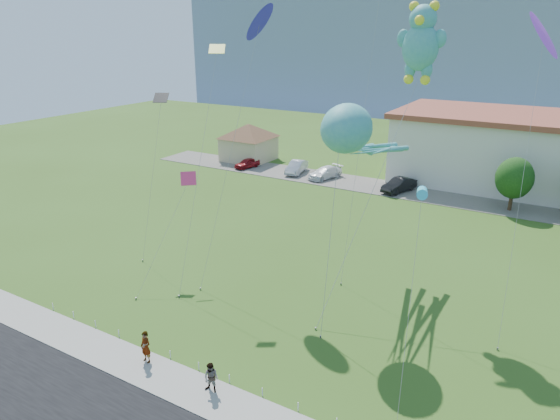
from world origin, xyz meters
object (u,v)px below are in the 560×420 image
(parked_car_silver, at_px, (296,167))
(parked_car_white, at_px, (325,173))
(teddy_bear_kite, at_px, (421,41))
(pedestrian_right, at_px, (211,378))
(parked_car_red, at_px, (247,163))
(pavilion, at_px, (249,139))
(parked_car_black, at_px, (399,185))
(octopus_kite, at_px, (355,138))
(pedestrian_left, at_px, (146,347))

(parked_car_silver, xyz_separation_m, parked_car_white, (4.14, -0.34, -0.07))
(parked_car_white, distance_m, teddy_bear_kite, 29.50)
(pedestrian_right, xyz_separation_m, parked_car_silver, (-15.73, 37.71, -0.09))
(parked_car_red, distance_m, teddy_bear_kite, 36.10)
(pavilion, relative_size, teddy_bear_kite, 0.49)
(pavilion, relative_size, parked_car_silver, 1.99)
(parked_car_red, bearing_deg, teddy_bear_kite, -20.95)
(parked_car_red, relative_size, parked_car_white, 0.75)
(parked_car_black, bearing_deg, octopus_kite, -61.76)
(pedestrian_left, distance_m, parked_car_black, 36.64)
(pavilion, height_order, octopus_kite, octopus_kite)
(parked_car_silver, distance_m, parked_car_white, 4.15)
(octopus_kite, bearing_deg, teddy_bear_kite, 65.38)
(parked_car_red, height_order, parked_car_white, parked_car_white)
(pedestrian_right, bearing_deg, teddy_bear_kite, 70.97)
(parked_car_black, xyz_separation_m, teddy_bear_kite, (6.16, -18.91, 15.56))
(pavilion, height_order, pedestrian_left, pavilion)
(parked_car_white, bearing_deg, pavilion, -174.49)
(parked_car_black, relative_size, teddy_bear_kite, 0.25)
(pavilion, height_order, parked_car_red, pavilion)
(parked_car_silver, distance_m, parked_car_black, 13.59)
(pedestrian_right, xyz_separation_m, teddy_bear_kite, (3.98, 17.79, 15.48))
(pedestrian_right, bearing_deg, parked_car_silver, 106.23)
(pedestrian_left, xyz_separation_m, parked_car_silver, (-11.21, 37.58, -0.19))
(parked_car_silver, distance_m, octopus_kite, 31.90)
(parked_car_white, bearing_deg, pedestrian_left, -60.88)
(pedestrian_right, xyz_separation_m, parked_car_black, (-2.18, 36.70, -0.08))
(parked_car_red, xyz_separation_m, octopus_kite, (24.25, -23.69, 10.08))
(parked_car_red, distance_m, parked_car_silver, 6.84)
(pedestrian_right, bearing_deg, pedestrian_left, 171.96)
(parked_car_red, bearing_deg, parked_car_black, 14.65)
(parked_car_red, distance_m, parked_car_white, 10.91)
(parked_car_white, bearing_deg, parked_car_red, -157.84)
(parked_car_red, relative_size, parked_car_black, 0.78)
(parked_car_red, xyz_separation_m, parked_car_black, (20.31, 0.04, 0.15))
(pavilion, bearing_deg, teddy_bear_kite, -38.21)
(pedestrian_right, height_order, octopus_kite, octopus_kite)
(octopus_kite, relative_size, teddy_bear_kite, 0.70)
(parked_car_red, height_order, octopus_kite, octopus_kite)
(pavilion, height_order, parked_car_black, pavilion)
(pavilion, bearing_deg, parked_car_white, -12.85)
(pedestrian_left, height_order, pedestrian_right, pedestrian_left)
(pedestrian_right, relative_size, parked_car_red, 0.45)
(pedestrian_right, distance_m, octopus_kite, 16.38)
(pedestrian_left, relative_size, octopus_kite, 0.14)
(parked_car_white, bearing_deg, parked_car_silver, -166.29)
(parked_car_silver, bearing_deg, pedestrian_left, -82.48)
(pavilion, xyz_separation_m, octopus_kite, (26.46, -27.40, 7.74))
(pedestrian_right, xyz_separation_m, parked_car_white, (-11.60, 37.37, -0.15))
(pavilion, bearing_deg, pedestrian_right, -58.54)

